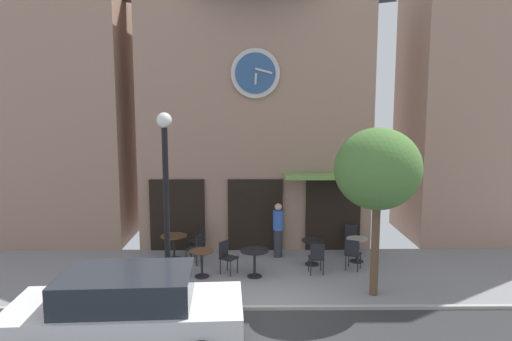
{
  "coord_description": "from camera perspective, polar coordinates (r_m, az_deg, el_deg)",
  "views": [
    {
      "loc": [
        -0.27,
        -10.03,
        4.59
      ],
      "look_at": [
        -0.15,
        2.26,
        2.89
      ],
      "focal_mm": 32.64,
      "sensor_mm": 36.0,
      "label": 1
    }
  ],
  "objects": [
    {
      "name": "cafe_table_center_left",
      "position": [
        12.76,
        -0.18,
        -10.58
      ],
      "size": [
        0.77,
        0.77,
        0.75
      ],
      "color": "black",
      "rests_on": "ground_plane"
    },
    {
      "name": "cafe_chair_mid_row",
      "position": [
        13.51,
        11.77,
        -9.79
      ],
      "size": [
        0.53,
        0.53,
        0.9
      ],
      "color": "black",
      "rests_on": "ground_plane"
    },
    {
      "name": "parked_car_white",
      "position": [
        9.41,
        -15.51,
        -16.44
      ],
      "size": [
        4.39,
        2.2,
        1.55
      ],
      "color": "white",
      "rests_on": "ground_plane"
    },
    {
      "name": "cafe_table_near_door",
      "position": [
        12.86,
        -6.67,
        -10.71
      ],
      "size": [
        0.65,
        0.65,
        0.74
      ],
      "color": "black",
      "rests_on": "ground_plane"
    },
    {
      "name": "neighbor_building_right",
      "position": [
        18.31,
        26.95,
        12.67
      ],
      "size": [
        5.57,
        3.4,
        12.77
      ],
      "color": "#9E7A66",
      "rests_on": "ground_plane"
    },
    {
      "name": "cafe_table_rightmost",
      "position": [
        13.81,
        6.92,
        -9.41
      ],
      "size": [
        0.64,
        0.64,
        0.75
      ],
      "color": "black",
      "rests_on": "ground_plane"
    },
    {
      "name": "ground_plane",
      "position": [
        10.01,
        1.13,
        -19.6
      ],
      "size": [
        26.73,
        11.39,
        0.13
      ],
      "color": "gray"
    },
    {
      "name": "clock_building",
      "position": [
        15.99,
        -0.12,
        11.03
      ],
      "size": [
        7.46,
        4.24,
        10.52
      ],
      "color": "#9E7A66",
      "rests_on": "ground_plane"
    },
    {
      "name": "cafe_chair_near_tree",
      "position": [
        15.0,
        11.56,
        -7.99
      ],
      "size": [
        0.48,
        0.48,
        0.9
      ],
      "color": "black",
      "rests_on": "ground_plane"
    },
    {
      "name": "cafe_chair_under_awning",
      "position": [
        13.86,
        -7.32,
        -9.23
      ],
      "size": [
        0.51,
        0.51,
        0.9
      ],
      "color": "black",
      "rests_on": "ground_plane"
    },
    {
      "name": "cafe_table_near_curb",
      "position": [
        14.28,
        12.27,
        -9.04
      ],
      "size": [
        0.63,
        0.63,
        0.72
      ],
      "color": "black",
      "rests_on": "ground_plane"
    },
    {
      "name": "cafe_chair_facing_street",
      "position": [
        14.69,
        -6.94,
        -8.23
      ],
      "size": [
        0.55,
        0.55,
        0.9
      ],
      "color": "black",
      "rests_on": "ground_plane"
    },
    {
      "name": "neighbor_building_left",
      "position": [
        18.05,
        -23.43,
        11.95
      ],
      "size": [
        5.32,
        4.17,
        12.14
      ],
      "color": "#9E7A66",
      "rests_on": "ground_plane"
    },
    {
      "name": "cafe_chair_right_end",
      "position": [
        13.03,
        7.45,
        -10.35
      ],
      "size": [
        0.42,
        0.42,
        0.9
      ],
      "color": "black",
      "rests_on": "ground_plane"
    },
    {
      "name": "pedestrian_blue",
      "position": [
        14.32,
        2.73,
        -7.23
      ],
      "size": [
        0.41,
        0.41,
        1.67
      ],
      "color": "#2D2D38",
      "rests_on": "ground_plane"
    },
    {
      "name": "cafe_chair_facing_wall",
      "position": [
        13.06,
        -3.65,
        -10.25
      ],
      "size": [
        0.55,
        0.55,
        0.9
      ],
      "color": "black",
      "rests_on": "ground_plane"
    },
    {
      "name": "street_lamp",
      "position": [
        11.37,
        -10.92,
        -4.1
      ],
      "size": [
        0.36,
        0.36,
        4.45
      ],
      "color": "black",
      "rests_on": "ground_plane"
    },
    {
      "name": "cafe_table_leftmost",
      "position": [
        14.39,
        -10.03,
        -8.56
      ],
      "size": [
        0.79,
        0.79,
        0.74
      ],
      "color": "black",
      "rests_on": "ground_plane"
    },
    {
      "name": "street_tree",
      "position": [
        11.38,
        14.71,
        0.07
      ],
      "size": [
        2.07,
        1.86,
        4.1
      ],
      "color": "brown",
      "rests_on": "ground_plane"
    }
  ]
}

